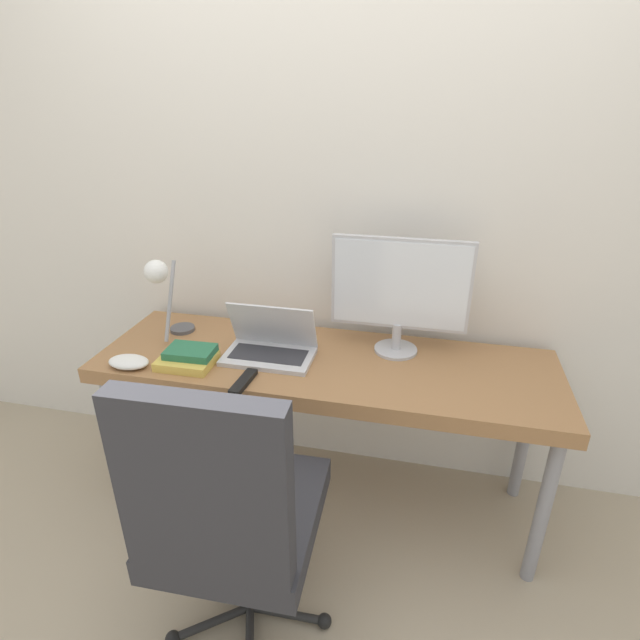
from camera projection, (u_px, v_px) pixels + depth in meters
name	position (u px, v px, depth m)	size (l,w,h in m)	color
ground_plane	(309.00, 548.00, 1.99)	(12.00, 12.00, 0.00)	tan
wall_back	(344.00, 189.00, 1.99)	(8.00, 0.05, 2.60)	silver
desk	(324.00, 374.00, 1.96)	(1.78, 0.56, 0.71)	#996B42
laptop	(270.00, 346.00, 1.94)	(0.34, 0.21, 0.21)	silver
monitor	(400.00, 290.00, 1.89)	(0.53, 0.17, 0.46)	#B7B7BC
desk_lamp	(162.00, 285.00, 1.97)	(0.10, 0.24, 0.36)	#4C4C51
office_chair	(229.00, 512.00, 1.43)	(0.53, 0.55, 1.04)	black
book_stack	(188.00, 358.00, 1.89)	(0.21, 0.16, 0.06)	gold
tv_remote	(243.00, 382.00, 1.77)	(0.05, 0.16, 0.02)	black
game_controller	(129.00, 362.00, 1.88)	(0.16, 0.10, 0.04)	white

